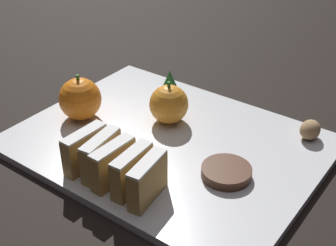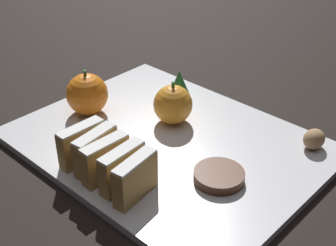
{
  "view_description": "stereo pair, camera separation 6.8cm",
  "coord_description": "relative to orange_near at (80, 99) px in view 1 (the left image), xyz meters",
  "views": [
    {
      "loc": [
        -0.46,
        -0.34,
        0.4
      ],
      "look_at": [
        0.0,
        0.0,
        0.04
      ],
      "focal_mm": 50.0,
      "sensor_mm": 36.0,
      "label": 1
    },
    {
      "loc": [
        -0.42,
        -0.39,
        0.4
      ],
      "look_at": [
        0.0,
        0.0,
        0.04
      ],
      "focal_mm": 50.0,
      "sensor_mm": 36.0,
      "label": 2
    }
  ],
  "objects": [
    {
      "name": "stollen_slice_fifth",
      "position": [
        -0.09,
        -0.1,
        -0.01
      ],
      "size": [
        0.07,
        0.02,
        0.06
      ],
      "color": "tan",
      "rests_on": "serving_platter"
    },
    {
      "name": "orange_near",
      "position": [
        0.0,
        0.0,
        0.0
      ],
      "size": [
        0.07,
        0.07,
        0.08
      ],
      "color": "orange",
      "rests_on": "serving_platter"
    },
    {
      "name": "chocolate_cookie",
      "position": [
        0.01,
        -0.26,
        -0.03
      ],
      "size": [
        0.07,
        0.07,
        0.01
      ],
      "color": "#472819",
      "rests_on": "serving_platter"
    },
    {
      "name": "walnut",
      "position": [
        0.16,
        -0.32,
        -0.02
      ],
      "size": [
        0.04,
        0.03,
        0.03
      ],
      "color": "#9E7A51",
      "rests_on": "serving_platter"
    },
    {
      "name": "stollen_slice_second",
      "position": [
        -0.09,
        -0.18,
        -0.01
      ],
      "size": [
        0.07,
        0.02,
        0.06
      ],
      "color": "tan",
      "rests_on": "serving_platter"
    },
    {
      "name": "serving_platter",
      "position": [
        0.03,
        -0.15,
        -0.04
      ],
      "size": [
        0.33,
        0.43,
        0.01
      ],
      "color": "silver",
      "rests_on": "ground_plane"
    },
    {
      "name": "stollen_slice_front",
      "position": [
        -0.09,
        -0.21,
        -0.01
      ],
      "size": [
        0.07,
        0.03,
        0.06
      ],
      "color": "tan",
      "rests_on": "serving_platter"
    },
    {
      "name": "evergreen_sprig",
      "position": [
        0.14,
        -0.07,
        -0.01
      ],
      "size": [
        0.04,
        0.04,
        0.05
      ],
      "color": "#23662D",
      "rests_on": "serving_platter"
    },
    {
      "name": "orange_far",
      "position": [
        0.07,
        -0.12,
        -0.0
      ],
      "size": [
        0.06,
        0.06,
        0.07
      ],
      "color": "orange",
      "rests_on": "serving_platter"
    },
    {
      "name": "ground_plane",
      "position": [
        0.03,
        -0.15,
        -0.05
      ],
      "size": [
        6.0,
        6.0,
        0.0
      ],
      "primitive_type": "plane",
      "color": "black"
    },
    {
      "name": "stollen_slice_fourth",
      "position": [
        -0.09,
        -0.13,
        -0.01
      ],
      "size": [
        0.07,
        0.03,
        0.06
      ],
      "color": "tan",
      "rests_on": "serving_platter"
    },
    {
      "name": "stollen_slice_third",
      "position": [
        -0.09,
        -0.15,
        -0.01
      ],
      "size": [
        0.07,
        0.02,
        0.06
      ],
      "color": "tan",
      "rests_on": "serving_platter"
    }
  ]
}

